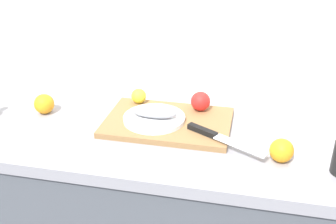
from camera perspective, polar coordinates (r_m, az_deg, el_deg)
The scene contains 9 objects.
back_wall at distance 1.58m, azimuth 4.80°, elevation 14.09°, with size 3.20×0.05×2.50m, color white.
cutting_board at distance 1.44m, azimuth 0.00°, elevation -1.42°, with size 0.43×0.29×0.02m, color olive.
white_plate at distance 1.43m, azimuth -1.92°, elevation -0.89°, with size 0.21×0.21×0.01m, color white.
fish_fillet at distance 1.42m, azimuth -1.93°, elevation 0.03°, with size 0.16×0.07×0.04m, color gray.
chef_knife at distance 1.33m, azimuth 6.61°, elevation -3.29°, with size 0.27×0.16×0.02m.
lemon_0 at distance 1.56m, azimuth -4.06°, elevation 2.22°, with size 0.06×0.06×0.06m, color yellow.
tomato_0 at distance 1.50m, azimuth 4.51°, elevation 1.48°, with size 0.07×0.07×0.07m, color red.
orange_0 at distance 1.28m, azimuth 15.40°, elevation -5.14°, with size 0.07×0.07×0.07m, color orange.
orange_1 at distance 1.58m, azimuth -16.72°, elevation 1.08°, with size 0.07×0.07×0.07m, color orange.
Camera 1 is at (0.21, -1.20, 1.58)m, focal length 44.17 mm.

